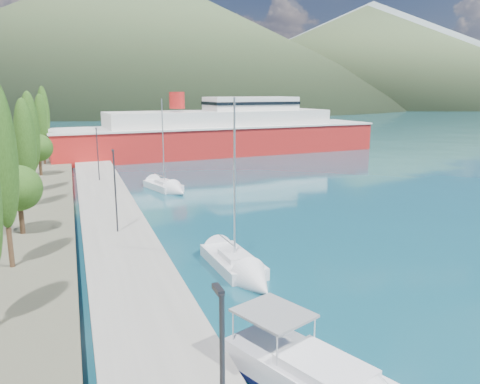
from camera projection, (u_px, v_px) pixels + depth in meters
name	position (u px, v px, depth m)	size (l,w,h in m)	color
ground	(114.00, 130.00, 133.59)	(1400.00, 1400.00, 0.00)	#124858
quay	(107.00, 206.00, 44.10)	(5.00, 88.00, 0.80)	gray
hills_far	(184.00, 40.00, 621.69)	(1480.00, 900.00, 180.00)	gray
hills_near	(204.00, 44.00, 387.84)	(1010.00, 520.00, 115.00)	#3F5030
tree_row	(30.00, 142.00, 45.99)	(3.37, 61.48, 11.10)	#47301E
lamp_posts	(117.00, 192.00, 32.77)	(0.15, 47.82, 6.06)	#2D2D33
sailboat_near	(245.00, 273.00, 28.04)	(2.82, 8.17, 11.57)	silver
sailboat_mid	(171.00, 189.00, 52.03)	(4.43, 7.93, 11.12)	silver
ferry	(222.00, 134.00, 83.08)	(58.44, 17.09, 11.44)	#B41C19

